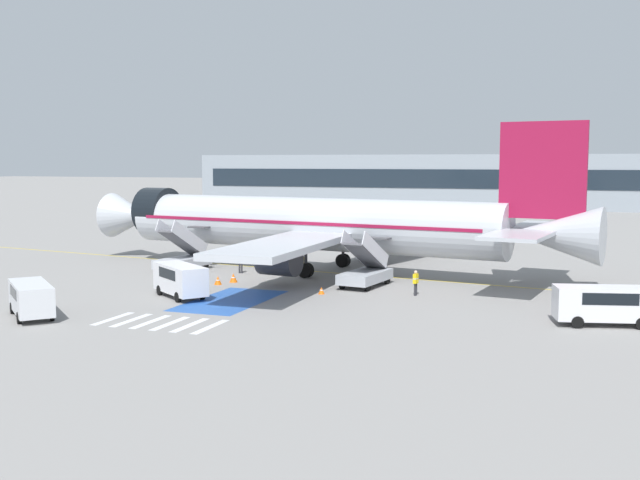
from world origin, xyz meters
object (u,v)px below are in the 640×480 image
ground_crew_2 (302,264)px  terminal_building (523,181)px  airliner (315,224)px  traffic_cone_0 (218,280)px  boarding_stairs_aft (366,272)px  ground_crew_3 (416,281)px  boarding_stairs_forward (183,258)px  service_van_2 (180,278)px  traffic_cone_1 (233,278)px  ground_crew_0 (241,261)px  service_van_1 (31,297)px  ground_crew_1 (265,261)px  service_van_0 (605,302)px  traffic_cone_2 (321,290)px  fuel_tanker (458,230)px

ground_crew_2 → terminal_building: terminal_building is taller
airliner → traffic_cone_0: bearing=161.0°
airliner → ground_crew_2: size_ratio=23.99×
boarding_stairs_aft → ground_crew_3: size_ratio=3.34×
boarding_stairs_forward → ground_crew_2: boarding_stairs_forward is taller
service_van_2 → traffic_cone_1: 6.62m
ground_crew_0 → service_van_1: bearing=-124.2°
ground_crew_1 → traffic_cone_0: size_ratio=2.88×
ground_crew_1 → boarding_stairs_forward: bearing=-0.1°
service_van_0 → ground_crew_0: bearing=54.5°
boarding_stairs_aft → ground_crew_2: boarding_stairs_aft is taller
ground_crew_2 → ground_crew_0: bearing=-8.4°
boarding_stairs_forward → ground_crew_1: size_ratio=3.16×
ground_crew_1 → ground_crew_3: ground_crew_1 is taller
boarding_stairs_aft → traffic_cone_2: boarding_stairs_aft is taller
terminal_building → traffic_cone_2: bearing=-92.6°
ground_crew_3 → terminal_building: terminal_building is taller
ground_crew_0 → traffic_cone_2: (8.95, -6.44, -0.70)m
terminal_building → service_van_1: bearing=-98.8°
traffic_cone_1 → terminal_building: 95.86m
traffic_cone_0 → terminal_building: bearing=82.6°
fuel_tanker → service_van_2: (-11.72, -34.24, -0.42)m
service_van_2 → ground_crew_2: 11.16m
boarding_stairs_aft → ground_crew_1: boarding_stairs_aft is taller
ground_crew_2 → boarding_stairs_forward: bearing=-4.4°
fuel_tanker → service_van_2: fuel_tanker is taller
airliner → ground_crew_3: size_ratio=25.90×
airliner → traffic_cone_2: (3.91, -9.28, -3.49)m
boarding_stairs_aft → traffic_cone_2: (-1.84, -3.86, -0.76)m
service_van_1 → ground_crew_0: 19.08m
ground_crew_3 → service_van_2: bearing=-55.3°
fuel_tanker → ground_crew_2: 25.06m
traffic_cone_1 → airliner: bearing=62.4°
service_van_1 → boarding_stairs_aft: bearing=179.6°
ground_crew_3 → traffic_cone_1: size_ratio=2.51×
fuel_tanker → ground_crew_2: bearing=-18.2°
fuel_tanker → traffic_cone_0: bearing=-22.9°
boarding_stairs_forward → ground_crew_0: (4.80, 0.43, -0.08)m
traffic_cone_0 → traffic_cone_2: traffic_cone_0 is taller
traffic_cone_0 → traffic_cone_1: bearing=66.8°
ground_crew_0 → ground_crew_3: 15.61m
service_van_1 → ground_crew_0: service_van_1 is taller
service_van_1 → terminal_building: 111.02m
fuel_tanker → terminal_building: terminal_building is taller
ground_crew_0 → traffic_cone_1: size_ratio=2.51×
fuel_tanker → ground_crew_0: size_ratio=5.76×
boarding_stairs_aft → ground_crew_0: bearing=174.4°
boarding_stairs_aft → ground_crew_0: boarding_stairs_aft is taller
service_van_1 → terminal_building: bearing=-147.4°
boarding_stairs_forward → service_van_0: (30.92, -9.71, 0.22)m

